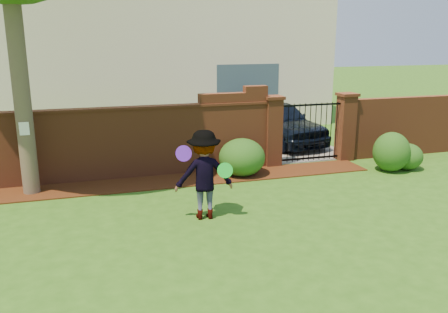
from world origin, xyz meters
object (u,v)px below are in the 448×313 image
object	(u,v)px
frisbee_green	(225,170)
car	(281,123)
frisbee_purple	(184,153)
man	(204,175)

from	to	relation	value
frisbee_green	car	bearing A→B (deg)	57.61
car	frisbee_purple	distance (m)	7.04
frisbee_green	frisbee_purple	bearing A→B (deg)	167.84
car	frisbee_purple	world-z (taller)	frisbee_purple
man	frisbee_green	world-z (taller)	man
man	car	bearing A→B (deg)	-119.56
man	frisbee_purple	size ratio (longest dim) A/B	5.77
man	frisbee_purple	bearing A→B (deg)	12.01
frisbee_purple	man	bearing A→B (deg)	5.73
frisbee_green	man	bearing A→B (deg)	150.42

